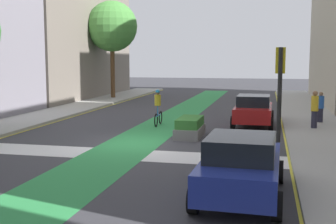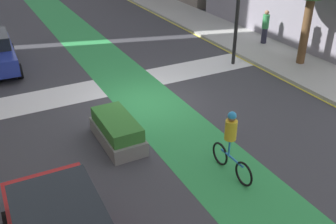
{
  "view_description": "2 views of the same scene",
  "coord_description": "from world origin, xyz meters",
  "views": [
    {
      "loc": [
        5.2,
        -16.81,
        3.43
      ],
      "look_at": [
        0.85,
        2.39,
        1.03
      ],
      "focal_mm": 47.26,
      "sensor_mm": 36.0,
      "label": 1
    },
    {
      "loc": [
        5.2,
        11.74,
        6.52
      ],
      "look_at": [
        0.42,
        2.58,
        0.93
      ],
      "focal_mm": 41.29,
      "sensor_mm": 36.0,
      "label": 2
    }
  ],
  "objects": [
    {
      "name": "curb_stripe_left",
      "position": [
        -6.0,
        0.0,
        0.01
      ],
      "size": [
        0.16,
        60.0,
        0.01
      ],
      "primitive_type": "cube",
      "color": "yellow",
      "rests_on": "ground_plane"
    },
    {
      "name": "bike_lane_paint",
      "position": [
        -0.1,
        0.0,
        0.0
      ],
      "size": [
        2.4,
        60.0,
        0.01
      ],
      "primitive_type": "cube",
      "color": "#2D8C47",
      "rests_on": "ground_plane"
    },
    {
      "name": "pedestrian_sidewalk_left_a",
      "position": [
        -8.12,
        -3.09,
        1.01
      ],
      "size": [
        0.34,
        0.34,
        1.69
      ],
      "color": "#262638",
      "rests_on": "sidewalk_left"
    },
    {
      "name": "cyclist_in_lane",
      "position": [
        -0.25,
        4.91,
        0.97
      ],
      "size": [
        0.32,
        1.73,
        1.86
      ],
      "color": "black",
      "rests_on": "ground_plane"
    },
    {
      "name": "sidewalk_left",
      "position": [
        -7.5,
        0.0,
        0.07
      ],
      "size": [
        3.0,
        60.0,
        0.15
      ],
      "primitive_type": "cube",
      "color": "#9E9E99",
      "rests_on": "ground_plane"
    },
    {
      "name": "crosswalk_band",
      "position": [
        0.0,
        -2.0,
        0.0
      ],
      "size": [
        12.0,
        1.8,
        0.01
      ],
      "primitive_type": "cube",
      "color": "silver",
      "rests_on": "ground_plane"
    },
    {
      "name": "ground_plane",
      "position": [
        0.0,
        0.0,
        0.0
      ],
      "size": [
        120.0,
        120.0,
        0.0
      ],
      "primitive_type": "plane",
      "color": "#38383D"
    },
    {
      "name": "median_planter",
      "position": [
        1.9,
        2.07,
        0.4
      ],
      "size": [
        1.05,
        2.3,
        0.85
      ],
      "color": "slate",
      "rests_on": "ground_plane"
    }
  ]
}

